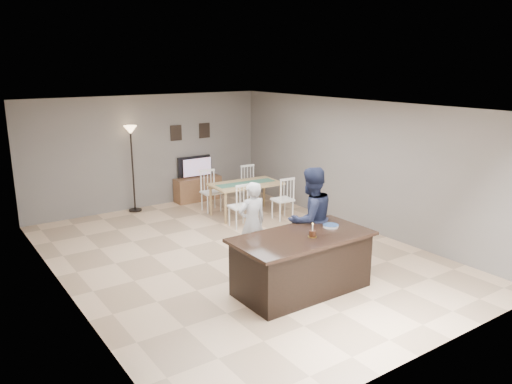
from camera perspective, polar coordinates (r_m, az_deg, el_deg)
floor at (r=9.24m, az=-2.05°, el=-7.18°), size 8.00×8.00×0.00m
room_shell at (r=8.77m, az=-2.14°, el=3.07°), size 8.00×8.00×8.00m
kitchen_island at (r=7.73m, az=5.24°, el=-8.07°), size 2.15×1.10×0.90m
tv_console at (r=12.84m, az=-6.67°, el=0.35°), size 1.20×0.40×0.60m
television at (r=12.78m, az=-6.89°, el=2.87°), size 0.91×0.12×0.53m
tv_screen_glow at (r=12.70m, az=-6.72°, el=2.84°), size 0.78×0.00×0.78m
picture_frames at (r=12.72m, az=-7.50°, el=6.85°), size 1.10×0.02×0.38m
doorway at (r=5.63m, az=-15.33°, el=-8.52°), size 0.00×2.10×2.65m
woman at (r=8.64m, az=-0.44°, el=-3.57°), size 0.55×0.38×1.46m
man at (r=8.36m, az=6.25°, el=-3.16°), size 0.88×0.69×1.78m
birthday_cake at (r=7.51m, az=6.46°, el=-4.73°), size 0.14×0.14×0.21m
plate_stack at (r=7.99m, az=8.54°, el=-3.85°), size 0.25×0.25×0.04m
dining_table at (r=11.45m, az=-1.17°, el=0.38°), size 1.66×1.90×0.98m
floor_lamp at (r=11.92m, az=-14.06°, el=5.19°), size 0.30×0.30×2.03m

